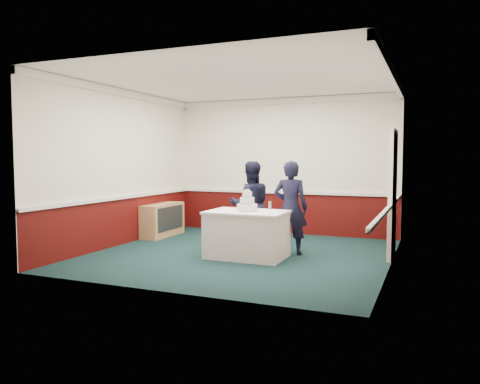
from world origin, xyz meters
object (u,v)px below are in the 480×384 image
at_px(champagne_flute, 270,206).
at_px(person_woman, 291,208).
at_px(cake_table, 247,234).
at_px(wedding_cake, 247,205).
at_px(sideboard, 163,220).
at_px(cake_knife, 241,212).
at_px(person_man, 251,205).

relative_size(champagne_flute, person_woman, 0.13).
bearing_deg(cake_table, wedding_cake, 90.00).
bearing_deg(sideboard, cake_knife, -31.68).
bearing_deg(person_woman, champagne_flute, 79.35).
bearing_deg(wedding_cake, sideboard, 152.12).
bearing_deg(cake_table, cake_knife, -98.53).
height_order(sideboard, person_man, person_man).
relative_size(wedding_cake, person_woman, 0.22).
distance_m(cake_table, cake_knife, 0.44).
relative_size(wedding_cake, person_man, 0.22).
bearing_deg(sideboard, cake_table, -27.88).
xyz_separation_m(champagne_flute, person_man, (-0.76, 1.11, -0.12)).
distance_m(sideboard, wedding_cake, 2.86).
bearing_deg(sideboard, wedding_cake, -27.88).
bearing_deg(person_woman, sideboard, -17.85).
distance_m(sideboard, cake_table, 2.80).
distance_m(cake_knife, champagne_flute, 0.55).
bearing_deg(cake_knife, cake_table, 59.00).
relative_size(cake_table, cake_knife, 6.00).
height_order(wedding_cake, champagne_flute, wedding_cake).
relative_size(cake_table, wedding_cake, 3.63).
bearing_deg(person_woman, person_man, -21.87).
bearing_deg(cake_table, sideboard, 152.12).
bearing_deg(champagne_flute, person_woman, 83.32).
bearing_deg(person_man, sideboard, -44.16).
relative_size(sideboard, cake_knife, 5.45).
xyz_separation_m(cake_knife, person_man, (-0.23, 1.03, 0.02)).
distance_m(cake_table, champagne_flute, 0.78).
relative_size(sideboard, cake_table, 0.91).
bearing_deg(person_man, person_woman, 130.23).
bearing_deg(champagne_flute, person_man, 124.46).
bearing_deg(champagne_flute, sideboard, 151.89).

